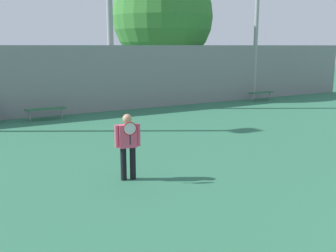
{
  "coord_description": "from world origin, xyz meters",
  "views": [
    {
      "loc": [
        -7.02,
        -1.36,
        3.1
      ],
      "look_at": [
        -1.75,
        7.98,
        0.9
      ],
      "focal_mm": 42.0,
      "sensor_mm": 36.0,
      "label": 1
    }
  ],
  "objects_px": {
    "tennis_player": "(128,143)",
    "bench_adjacent_court": "(46,110)",
    "bench_by_gate": "(261,93)",
    "tree_green_broad": "(163,17)"
  },
  "relations": [
    {
      "from": "tennis_player",
      "to": "bench_by_gate",
      "type": "relative_size",
      "value": 0.97
    },
    {
      "from": "tennis_player",
      "to": "tree_green_broad",
      "type": "xyz_separation_m",
      "value": [
        8.11,
        13.13,
        3.89
      ]
    },
    {
      "from": "bench_adjacent_court",
      "to": "tennis_player",
      "type": "bearing_deg",
      "value": -90.24
    },
    {
      "from": "tree_green_broad",
      "to": "tennis_player",
      "type": "bearing_deg",
      "value": -121.69
    },
    {
      "from": "tennis_player",
      "to": "bench_adjacent_court",
      "type": "distance_m",
      "value": 8.74
    },
    {
      "from": "bench_adjacent_court",
      "to": "tree_green_broad",
      "type": "distance_m",
      "value": 10.17
    },
    {
      "from": "bench_by_gate",
      "to": "tree_green_broad",
      "type": "relative_size",
      "value": 0.21
    },
    {
      "from": "bench_by_gate",
      "to": "tree_green_broad",
      "type": "xyz_separation_m",
      "value": [
        -4.01,
        4.4,
        4.35
      ]
    },
    {
      "from": "bench_adjacent_court",
      "to": "tree_green_broad",
      "type": "bearing_deg",
      "value": 28.6
    },
    {
      "from": "tennis_player",
      "to": "bench_adjacent_court",
      "type": "height_order",
      "value": "tennis_player"
    }
  ]
}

